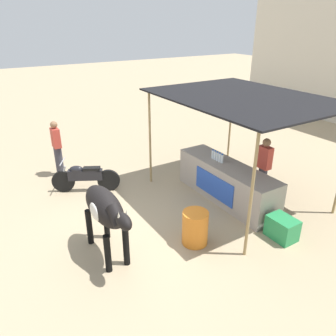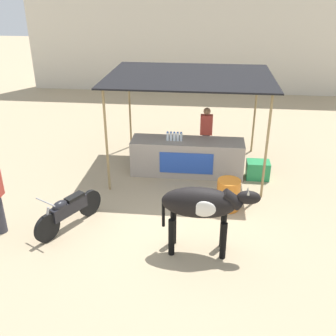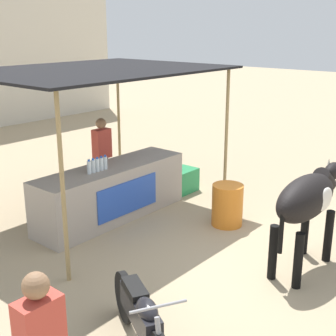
{
  "view_description": "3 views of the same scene",
  "coord_description": "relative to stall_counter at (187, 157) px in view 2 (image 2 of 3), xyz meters",
  "views": [
    {
      "loc": [
        5.49,
        -2.96,
        4.23
      ],
      "look_at": [
        -0.43,
        0.72,
        1.06
      ],
      "focal_mm": 35.0,
      "sensor_mm": 36.0,
      "label": 1
    },
    {
      "loc": [
        0.52,
        -7.51,
        4.8
      ],
      "look_at": [
        -0.36,
        0.64,
        0.87
      ],
      "focal_mm": 42.0,
      "sensor_mm": 36.0,
      "label": 2
    },
    {
      "loc": [
        -5.33,
        -3.6,
        3.31
      ],
      "look_at": [
        0.34,
        1.18,
        1.05
      ],
      "focal_mm": 50.0,
      "sensor_mm": 36.0,
      "label": 3
    }
  ],
  "objects": [
    {
      "name": "ground_plane",
      "position": [
        0.0,
        -2.2,
        -0.48
      ],
      "size": [
        60.0,
        60.0,
        0.0
      ],
      "primitive_type": "plane",
      "color": "tan"
    },
    {
      "name": "building_wall_far",
      "position": [
        0.0,
        8.91,
        2.74
      ],
      "size": [
        16.0,
        0.5,
        6.44
      ],
      "primitive_type": "cube",
      "color": "beige",
      "rests_on": "ground"
    },
    {
      "name": "stall_counter",
      "position": [
        0.0,
        0.0,
        0.0
      ],
      "size": [
        3.0,
        0.82,
        0.96
      ],
      "color": "#9E9389",
      "rests_on": "ground"
    },
    {
      "name": "stall_awning",
      "position": [
        0.0,
        0.3,
        2.04
      ],
      "size": [
        4.2,
        3.2,
        2.62
      ],
      "color": "black",
      "rests_on": "ground"
    },
    {
      "name": "water_bottle_row",
      "position": [
        -0.35,
        -0.05,
        0.59
      ],
      "size": [
        0.43,
        0.07,
        0.25
      ],
      "color": "silver",
      "rests_on": "stall_counter"
    },
    {
      "name": "vendor_behind_counter",
      "position": [
        0.48,
        0.75,
        0.37
      ],
      "size": [
        0.34,
        0.22,
        1.65
      ],
      "color": "#383842",
      "rests_on": "ground"
    },
    {
      "name": "cooler_box",
      "position": [
        1.9,
        -0.1,
        -0.24
      ],
      "size": [
        0.6,
        0.44,
        0.48
      ],
      "primitive_type": "cube",
      "color": "#268C4C",
      "rests_on": "ground"
    },
    {
      "name": "water_barrel",
      "position": [
        1.06,
        -1.75,
        -0.12
      ],
      "size": [
        0.53,
        0.53,
        0.73
      ],
      "primitive_type": "cylinder",
      "color": "orange",
      "rests_on": "ground"
    },
    {
      "name": "cow",
      "position": [
        0.48,
        -3.41,
        0.55
      ],
      "size": [
        1.82,
        0.54,
        1.44
      ],
      "color": "black",
      "rests_on": "ground"
    },
    {
      "name": "motorcycle_parked",
      "position": [
        -2.32,
        -2.9,
        -0.05
      ],
      "size": [
        0.98,
        1.62,
        0.9
      ],
      "color": "black",
      "rests_on": "ground"
    }
  ]
}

